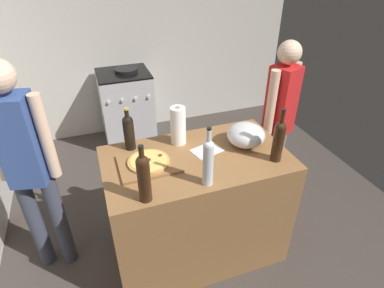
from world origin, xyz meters
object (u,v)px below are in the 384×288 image
wine_bottle_clear (144,176)px  mixing_bowl (246,135)px  wine_bottle_dark (208,160)px  person_in_stripes (27,163)px  stove (127,108)px  paper_towel_roll (178,126)px  wine_bottle_green (129,131)px  pizza (149,161)px  wine_bottle_amber (279,139)px  person_in_red (279,119)px

wine_bottle_clear → mixing_bowl: bearing=22.1°
wine_bottle_dark → person_in_stripes: (-1.06, 0.55, -0.14)m
mixing_bowl → stove: size_ratio=0.29×
paper_towel_roll → wine_bottle_green: size_ratio=0.91×
pizza → wine_bottle_green: (-0.08, 0.25, 0.12)m
wine_bottle_amber → stove: size_ratio=0.40×
pizza → wine_bottle_dark: wine_bottle_dark is taller
wine_bottle_clear → person_in_red: 1.49m
wine_bottle_clear → wine_bottle_green: (0.01, 0.57, -0.02)m
wine_bottle_dark → wine_bottle_amber: wine_bottle_dark is taller
wine_bottle_dark → wine_bottle_amber: size_ratio=1.03×
wine_bottle_dark → wine_bottle_amber: (0.54, 0.08, -0.01)m
mixing_bowl → paper_towel_roll: bearing=156.8°
wine_bottle_dark → wine_bottle_green: size_ratio=1.24×
wine_bottle_green → person_in_red: person_in_red is taller
mixing_bowl → person_in_stripes: person_in_stripes is taller
wine_bottle_clear → person_in_stripes: person_in_stripes is taller
stove → person_in_stripes: size_ratio=0.58×
mixing_bowl → wine_bottle_amber: wine_bottle_amber is taller
stove → person_in_stripes: person_in_stripes is taller
mixing_bowl → wine_bottle_amber: bearing=-65.3°
wine_bottle_amber → person_in_red: person_in_red is taller
wine_bottle_green → person_in_red: bearing=3.8°
mixing_bowl → wine_bottle_green: wine_bottle_green is taller
pizza → wine_bottle_clear: (-0.09, -0.32, 0.14)m
wine_bottle_clear → person_in_red: size_ratio=0.24×
pizza → wine_bottle_dark: (0.30, -0.31, 0.14)m
mixing_bowl → person_in_stripes: 1.51m
wine_bottle_dark → stove: (-0.18, 2.21, -0.64)m
paper_towel_roll → wine_bottle_dark: 0.52m
pizza → wine_bottle_amber: size_ratio=0.73×
paper_towel_roll → wine_bottle_amber: wine_bottle_amber is taller
wine_bottle_green → wine_bottle_amber: bearing=-27.5°
stove → person_in_red: size_ratio=0.61×
mixing_bowl → stove: mixing_bowl is taller
paper_towel_roll → wine_bottle_clear: size_ratio=0.79×
paper_towel_roll → mixing_bowl: bearing=-23.2°
pizza → wine_bottle_dark: 0.45m
pizza → wine_bottle_green: size_ratio=0.87×
wine_bottle_clear → stove: size_ratio=0.38×
mixing_bowl → wine_bottle_clear: bearing=-157.9°
wine_bottle_dark → stove: 2.31m
paper_towel_roll → person_in_red: (0.96, 0.13, -0.18)m
wine_bottle_amber → person_in_stripes: (-1.60, 0.47, -0.13)m
mixing_bowl → person_in_stripes: (-1.49, 0.23, -0.05)m
stove → wine_bottle_green: bearing=-96.9°
person_in_red → person_in_stripes: bearing=-177.1°
wine_bottle_clear → person_in_red: bearing=26.5°
paper_towel_roll → wine_bottle_amber: 0.71m
wine_bottle_green → wine_bottle_amber: wine_bottle_amber is taller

